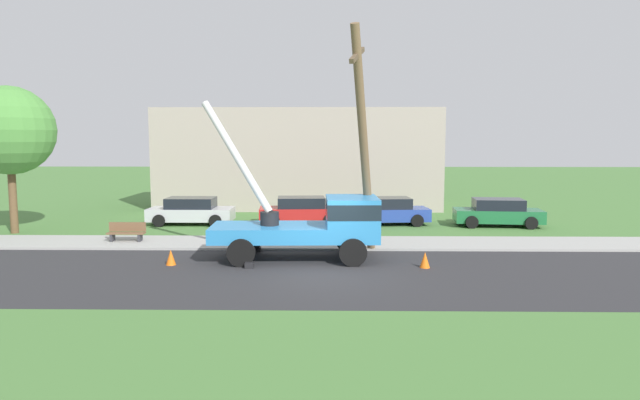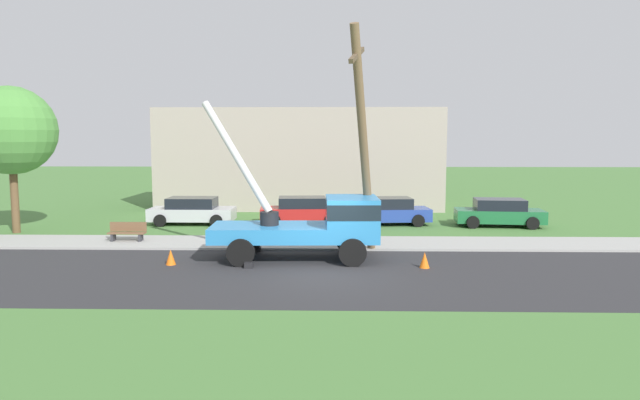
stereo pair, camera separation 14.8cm
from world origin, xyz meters
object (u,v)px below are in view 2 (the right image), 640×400
Objects in this scene: utility_truck at (317,222)px; parked_sedan_green at (499,213)px; leaning_utility_pole at (363,143)px; traffic_cone_ahead at (425,260)px; roadside_tree_near at (11,131)px; park_bench at (127,232)px; traffic_cone_behind at (171,257)px; parked_sedan_silver at (192,211)px; parked_sedan_blue at (387,211)px; parked_sedan_red at (302,210)px.

parked_sedan_green is at bearing 41.98° from utility_truck.
traffic_cone_ahead is at bearing -35.93° from leaning_utility_pole.
utility_truck is 16.10m from roadside_tree_near.
utility_truck reaches higher than park_bench.
traffic_cone_behind is 0.08× the size of roadside_tree_near.
traffic_cone_behind is 9.82m from parked_sedan_silver.
leaning_utility_pole reaches higher than parked_sedan_blue.
parked_sedan_green is (14.40, 9.34, 0.43)m from traffic_cone_behind.
park_bench is at bearing 159.52° from utility_truck.
park_bench is at bearing 163.55° from leaning_utility_pole.
utility_truck is 12.21× the size of traffic_cone_behind.
utility_truck is 1.51× the size of parked_sedan_red.
parked_sedan_red is (4.18, 10.02, 0.43)m from traffic_cone_behind.
leaning_utility_pole is 9.90m from parked_sedan_red.
parked_sedan_silver is at bearing -179.20° from parked_sedan_blue.
traffic_cone_ahead is (2.10, -1.52, -4.07)m from leaning_utility_pole.
traffic_cone_behind is at bearing -147.03° from parked_sedan_green.
leaning_utility_pole is 12.56m from parked_sedan_silver.
roadside_tree_near reaches higher than utility_truck.
parked_sedan_red is 0.99× the size of parked_sedan_blue.
parked_sedan_red is at bearing 3.39° from parked_sedan_silver.
utility_truck is at bearing -175.12° from leaning_utility_pole.
parked_sedan_red is (-2.77, 8.78, -3.64)m from leaning_utility_pole.
leaning_utility_pole is 5.32× the size of park_bench.
traffic_cone_behind is at bearing 178.24° from traffic_cone_ahead.
roadside_tree_near is (-7.81, -2.92, 4.17)m from parked_sedan_silver.
leaning_utility_pole is 1.93× the size of parked_sedan_silver.
parked_sedan_blue is (10.29, 0.14, 0.00)m from parked_sedan_silver.
parked_sedan_red is at bearing 38.60° from park_bench.
roadside_tree_near reaches higher than parked_sedan_silver.
traffic_cone_ahead is 0.08× the size of roadside_tree_near.
roadside_tree_near reaches higher than park_bench.
traffic_cone_ahead is 12.95m from park_bench.
parked_sedan_green is 0.65× the size of roadside_tree_near.
parked_sedan_blue reaches higher than park_bench.
parked_sedan_red is at bearing 115.30° from traffic_cone_ahead.
utility_truck is at bearing 11.81° from traffic_cone_behind.
park_bench is (-3.10, 4.21, 0.18)m from traffic_cone_behind.
traffic_cone_behind is at bearing -112.66° from parked_sedan_red.
traffic_cone_behind is (-5.24, -1.10, -1.13)m from utility_truck.
parked_sedan_silver is (-1.61, 9.68, 0.43)m from traffic_cone_behind.
parked_sedan_silver and parked_sedan_blue have the same top height.
utility_truck is 11.00m from parked_sedan_silver.
park_bench is (-7.28, -5.81, -0.25)m from parked_sedan_red.
parked_sedan_green reaches higher than park_bench.
park_bench is 0.23× the size of roadside_tree_near.
roadside_tree_near is (-23.82, -2.58, 4.17)m from parked_sedan_green.
roadside_tree_near reaches higher than traffic_cone_behind.
utility_truck reaches higher than traffic_cone_behind.
leaning_utility_pole is (1.71, 0.15, 2.94)m from utility_truck.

